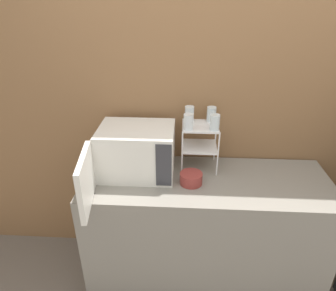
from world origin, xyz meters
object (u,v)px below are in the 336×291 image
glass_back_right (211,114)px  glass_back_left (189,114)px  glass_front_left (188,122)px  bowl (191,179)px  glass_front_right (215,122)px  microwave (135,152)px  dish_rack (200,137)px

glass_back_right → glass_back_left: (-0.15, 0.00, 0.00)m
glass_front_left → bowl: bearing=-79.3°
glass_front_left → glass_front_right: size_ratio=1.00×
glass_front_right → bowl: glass_front_right is taller
glass_front_left → glass_back_left: 0.14m
microwave → glass_back_right: glass_back_right is taller
dish_rack → glass_front_right: size_ratio=3.10×
microwave → glass_back_left: (0.36, 0.19, 0.21)m
microwave → glass_front_left: size_ratio=7.28×
microwave → glass_front_left: bearing=8.0°
microwave → glass_back_right: 0.58m
glass_front_left → glass_back_left: same height
glass_back_left → glass_back_right: bearing=-0.5°
microwave → glass_back_right: (0.51, 0.19, 0.21)m
microwave → glass_front_right: glass_front_right is taller
microwave → bowl: size_ratio=5.11×
bowl → glass_back_left: bearing=94.1°
glass_front_right → bowl: (-0.14, -0.15, -0.34)m
glass_back_right → glass_front_left: bearing=-138.0°
glass_front_left → bowl: glass_front_left is taller
dish_rack → glass_front_right: glass_front_right is taller
glass_front_left → dish_rack: bearing=39.5°
glass_back_left → dish_rack: bearing=-44.3°
microwave → bowl: bearing=-14.5°
glass_front_left → glass_back_right: bearing=42.0°
dish_rack → glass_back_right: (0.07, 0.07, 0.14)m
glass_front_left → glass_back_left: size_ratio=1.00×
glass_front_left → glass_back_right: 0.21m
microwave → glass_back_left: bearing=28.2°
dish_rack → glass_front_right: bearing=-38.8°
glass_front_left → glass_front_right: 0.17m
glass_back_right → bowl: glass_back_right is taller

